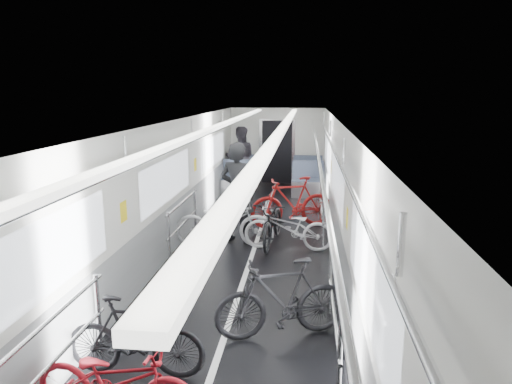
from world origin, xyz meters
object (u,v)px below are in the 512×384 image
at_px(person_seated, 240,158).
at_px(bike_right_mid, 288,228).
at_px(bike_right_near, 282,298).
at_px(bike_left_far, 224,222).
at_px(bike_left_near, 116,381).
at_px(bike_aisle, 273,222).
at_px(bike_left_mid, 135,337).
at_px(bike_right_far, 292,202).
at_px(person_standing, 237,192).

bearing_deg(person_seated, bike_right_mid, 99.15).
height_order(bike_right_near, bike_right_mid, bike_right_near).
bearing_deg(bike_left_far, person_seated, -1.16).
distance_m(bike_left_near, bike_aisle, 5.15).
bearing_deg(bike_left_mid, bike_left_near, -172.91).
xyz_separation_m(bike_left_far, bike_right_far, (1.25, 1.42, 0.07)).
distance_m(bike_right_far, bike_aisle, 1.23).
height_order(bike_left_far, person_seated, person_seated).
height_order(bike_left_near, person_seated, person_seated).
bearing_deg(bike_right_mid, bike_left_far, -91.18).
relative_size(bike_left_near, bike_right_far, 0.84).
distance_m(bike_right_mid, bike_aisle, 0.44).
bearing_deg(bike_right_far, person_seated, -176.18).
bearing_deg(bike_left_near, bike_aisle, -6.49).
relative_size(bike_right_near, bike_right_mid, 0.99).
xyz_separation_m(bike_left_far, bike_aisle, (0.93, 0.24, -0.04)).
bearing_deg(person_standing, bike_left_far, 75.15).
distance_m(bike_left_near, person_standing, 5.19).
height_order(bike_left_near, person_standing, person_standing).
height_order(bike_left_mid, bike_aisle, bike_left_mid).
bearing_deg(bike_right_far, bike_right_near, -19.18).
xyz_separation_m(bike_right_mid, bike_aisle, (-0.30, 0.32, 0.01)).
relative_size(bike_aisle, person_standing, 0.85).
xyz_separation_m(bike_aisle, person_standing, (-0.71, 0.10, 0.55)).
xyz_separation_m(bike_left_far, bike_right_near, (1.28, -3.18, 0.01)).
relative_size(bike_left_far, person_seated, 0.98).
bearing_deg(bike_left_near, bike_right_near, -35.31).
bearing_deg(person_standing, bike_right_mid, 174.67).
relative_size(bike_left_mid, bike_left_far, 0.80).
height_order(bike_right_mid, bike_aisle, bike_aisle).
height_order(bike_left_far, bike_right_near, bike_right_near).
bearing_deg(bike_right_mid, bike_right_far, -178.20).
bearing_deg(bike_left_mid, bike_left_far, -2.10).
bearing_deg(bike_aisle, person_standing, 178.10).
height_order(bike_right_far, bike_aisle, bike_right_far).
height_order(bike_right_mid, bike_right_far, bike_right_far).
relative_size(person_standing, person_seated, 1.05).
xyz_separation_m(bike_left_near, person_standing, (0.32, 5.15, 0.58)).
relative_size(bike_right_mid, person_standing, 0.84).
distance_m(bike_left_far, person_standing, 0.65).
xyz_separation_m(bike_right_near, person_standing, (-1.06, 3.52, 0.50)).
distance_m(bike_aisle, person_standing, 0.90).
distance_m(bike_left_near, bike_right_mid, 4.91).
relative_size(bike_right_far, bike_aisle, 1.10).
bearing_deg(bike_right_mid, bike_right_near, 3.51).
height_order(bike_right_near, person_seated, person_seated).
height_order(bike_left_far, person_standing, person_standing).
xyz_separation_m(bike_left_near, bike_right_near, (1.38, 1.62, 0.09)).
bearing_deg(person_seated, bike_right_near, 93.45).
relative_size(bike_right_mid, bike_aisle, 0.98).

